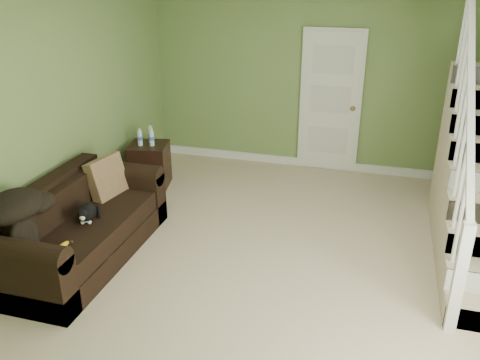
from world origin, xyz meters
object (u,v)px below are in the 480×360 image
Objects in this scene: cat at (86,213)px; side_table at (149,165)px; sofa at (80,229)px; banana at (62,246)px.

side_table is at bearing 77.26° from cat.
side_table reaches higher than cat.
cat is at bearing -10.90° from sofa.
cat is (0.11, -0.02, 0.22)m from sofa.
side_table is 1.91m from cat.
cat is 2.46× the size of banana.
banana is (0.31, -2.43, 0.17)m from side_table.
side_table is at bearing 93.40° from sofa.
sofa is 1.87m from side_table.
sofa is at bearing 149.61° from cat.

